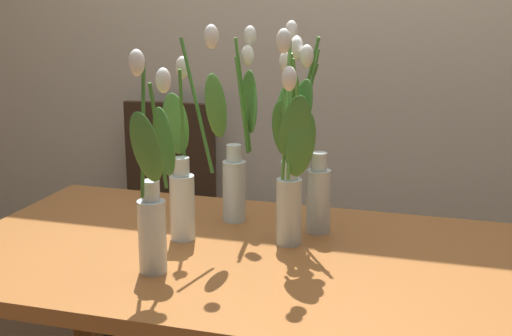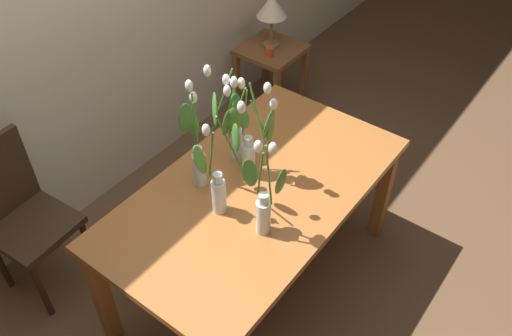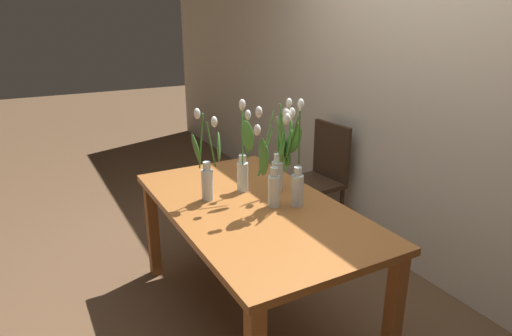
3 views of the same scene
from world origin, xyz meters
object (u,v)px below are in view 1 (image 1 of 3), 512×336
tulip_vase_1 (153,201)px  dining_chair (164,201)px  tulip_vase_2 (187,172)px  tulip_vase_0 (292,161)px  dining_table (253,285)px  tulip_vase_4 (239,157)px  tulip_vase_3 (307,157)px

tulip_vase_1 → dining_chair: tulip_vase_1 is taller
tulip_vase_2 → tulip_vase_0: bearing=8.4°
dining_table → tulip_vase_2: 0.35m
tulip_vase_0 → dining_chair: (-0.79, 0.93, -0.45)m
tulip_vase_2 → tulip_vase_4: bearing=69.2°
dining_table → tulip_vase_4: tulip_vase_4 is taller
tulip_vase_1 → dining_chair: bearing=113.4°
tulip_vase_3 → tulip_vase_4: tulip_vase_3 is taller
dining_table → tulip_vase_2: (-0.20, 0.05, 0.28)m
tulip_vase_1 → tulip_vase_3: (0.28, 0.40, 0.04)m
dining_table → tulip_vase_4: size_ratio=2.83×
tulip_vase_0 → tulip_vase_4: (-0.20, 0.17, -0.04)m
dining_table → tulip_vase_2: size_ratio=2.73×
dining_table → tulip_vase_2: bearing=166.0°
tulip_vase_0 → tulip_vase_3: bearing=82.6°
tulip_vase_0 → dining_chair: size_ratio=0.62×
tulip_vase_4 → tulip_vase_0: bearing=-40.0°
tulip_vase_0 → tulip_vase_4: 0.26m
tulip_vase_2 → tulip_vase_4: (0.08, 0.21, 0.00)m
tulip_vase_2 → tulip_vase_4: tulip_vase_2 is taller
tulip_vase_2 → tulip_vase_3: (0.29, 0.15, 0.03)m
dining_table → tulip_vase_1: size_ratio=2.96×
dining_table → dining_chair: (-0.71, 1.02, -0.12)m
dining_table → dining_chair: bearing=125.0°
dining_table → tulip_vase_0: size_ratio=2.77×
tulip_vase_3 → tulip_vase_0: bearing=-97.4°
dining_chair → tulip_vase_0: bearing=-49.5°
tulip_vase_1 → dining_chair: (-0.52, 1.21, -0.40)m
tulip_vase_3 → dining_chair: tulip_vase_3 is taller
dining_chair → dining_table: bearing=-55.0°
dining_chair → tulip_vase_3: bearing=-45.3°
tulip_vase_4 → dining_chair: (-0.59, 0.76, -0.41)m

